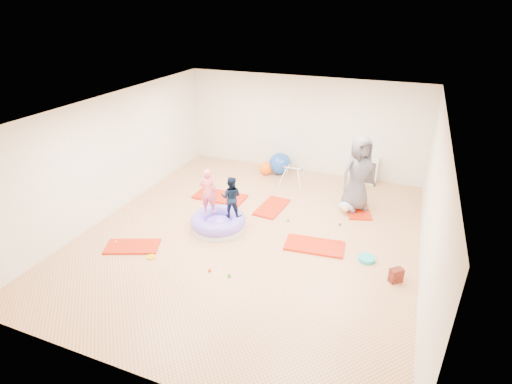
% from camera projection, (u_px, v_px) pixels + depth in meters
% --- Properties ---
extents(room, '(7.01, 8.01, 2.81)m').
position_uv_depth(room, '(251.00, 176.00, 8.25)').
color(room, tan).
rests_on(room, ground).
extents(gym_mat_front_left, '(1.22, 0.92, 0.05)m').
position_uv_depth(gym_mat_front_left, '(132.00, 246.00, 8.36)').
color(gym_mat_front_left, red).
rests_on(gym_mat_front_left, ground).
extents(gym_mat_mid_left, '(1.35, 0.69, 0.06)m').
position_uv_depth(gym_mat_mid_left, '(220.00, 197.00, 10.47)').
color(gym_mat_mid_left, red).
rests_on(gym_mat_mid_left, ground).
extents(gym_mat_center_back, '(0.64, 1.15, 0.05)m').
position_uv_depth(gym_mat_center_back, '(272.00, 207.00, 9.95)').
color(gym_mat_center_back, red).
rests_on(gym_mat_center_back, ground).
extents(gym_mat_right, '(1.28, 0.73, 0.05)m').
position_uv_depth(gym_mat_right, '(314.00, 246.00, 8.38)').
color(gym_mat_right, red).
rests_on(gym_mat_right, ground).
extents(gym_mat_rear_right, '(0.82, 1.18, 0.04)m').
position_uv_depth(gym_mat_rear_right, '(358.00, 209.00, 9.86)').
color(gym_mat_rear_right, red).
rests_on(gym_mat_rear_right, ground).
extents(inflatable_cushion, '(1.25, 1.25, 0.39)m').
position_uv_depth(inflatable_cushion, '(218.00, 222.00, 9.01)').
color(inflatable_cushion, silver).
rests_on(inflatable_cushion, ground).
extents(child_pink, '(0.44, 0.33, 1.07)m').
position_uv_depth(child_pink, '(208.00, 189.00, 8.86)').
color(child_pink, '#ED5871').
rests_on(child_pink, inflatable_cushion).
extents(child_navy, '(0.53, 0.45, 0.96)m').
position_uv_depth(child_navy, '(231.00, 195.00, 8.71)').
color(child_navy, black).
rests_on(child_navy, inflatable_cushion).
extents(adult_caregiver, '(1.06, 1.03, 1.84)m').
position_uv_depth(adult_caregiver, '(358.00, 174.00, 9.47)').
color(adult_caregiver, '#4D4C55').
rests_on(adult_caregiver, gym_mat_rear_right).
extents(infant, '(0.39, 0.40, 0.23)m').
position_uv_depth(infant, '(346.00, 207.00, 9.68)').
color(infant, '#B4CFFD').
rests_on(infant, gym_mat_rear_right).
extents(ball_pit_balls, '(4.51, 2.84, 0.07)m').
position_uv_depth(ball_pit_balls, '(242.00, 231.00, 8.91)').
color(ball_pit_balls, red).
rests_on(ball_pit_balls, ground).
extents(exercise_ball_blue, '(0.65, 0.65, 0.65)m').
position_uv_depth(exercise_ball_blue, '(280.00, 164.00, 11.78)').
color(exercise_ball_blue, '#1A49A1').
rests_on(exercise_ball_blue, ground).
extents(exercise_ball_orange, '(0.39, 0.39, 0.39)m').
position_uv_depth(exercise_ball_orange, '(266.00, 168.00, 11.80)').
color(exercise_ball_orange, '#FF6205').
rests_on(exercise_ball_orange, ground).
extents(infant_play_gym, '(0.68, 0.65, 0.52)m').
position_uv_depth(infant_play_gym, '(293.00, 173.00, 11.05)').
color(infant_play_gym, silver).
rests_on(infant_play_gym, ground).
extents(cube_shelf, '(0.72, 0.35, 0.72)m').
position_uv_depth(cube_shelf, '(364.00, 170.00, 11.24)').
color(cube_shelf, silver).
rests_on(cube_shelf, ground).
extents(balance_disc, '(0.35, 0.35, 0.08)m').
position_uv_depth(balance_disc, '(367.00, 259.00, 7.94)').
color(balance_disc, '#24A7AC').
rests_on(balance_disc, ground).
extents(backpack, '(0.28, 0.27, 0.28)m').
position_uv_depth(backpack, '(396.00, 275.00, 7.30)').
color(backpack, '#A42C1C').
rests_on(backpack, ground).
extents(yellow_toy, '(0.19, 0.19, 0.03)m').
position_uv_depth(yellow_toy, '(151.00, 257.00, 8.03)').
color(yellow_toy, '#D4A504').
rests_on(yellow_toy, ground).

